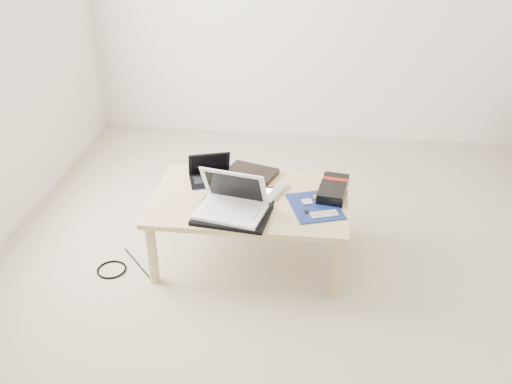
# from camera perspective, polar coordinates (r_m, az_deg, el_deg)

# --- Properties ---
(ground) EXTENTS (4.00, 4.00, 0.00)m
(ground) POSITION_cam_1_polar(r_m,az_deg,el_deg) (3.25, 7.32, -8.97)
(ground) COLOR beige
(ground) RESTS_ON ground
(coffee_table) EXTENTS (1.10, 0.70, 0.40)m
(coffee_table) POSITION_cam_1_polar(r_m,az_deg,el_deg) (3.23, -0.61, -1.31)
(coffee_table) COLOR tan
(coffee_table) RESTS_ON ground
(book) EXTENTS (0.35, 0.32, 0.03)m
(book) POSITION_cam_1_polar(r_m,az_deg,el_deg) (3.42, -0.67, 1.75)
(book) COLOR black
(book) RESTS_ON coffee_table
(netbook) EXTENTS (0.29, 0.25, 0.17)m
(netbook) POSITION_cam_1_polar(r_m,az_deg,el_deg) (3.38, -4.58, 1.76)
(netbook) COLOR black
(netbook) RESTS_ON coffee_table
(tablet) EXTENTS (0.26, 0.21, 0.01)m
(tablet) POSITION_cam_1_polar(r_m,az_deg,el_deg) (3.23, -0.14, -0.23)
(tablet) COLOR black
(tablet) RESTS_ON coffee_table
(remote) EXTENTS (0.14, 0.25, 0.02)m
(remote) POSITION_cam_1_polar(r_m,az_deg,el_deg) (3.24, 2.00, -0.07)
(remote) COLOR silver
(remote) RESTS_ON coffee_table
(neoprene_sleeve) EXTENTS (0.42, 0.33, 0.02)m
(neoprene_sleeve) POSITION_cam_1_polar(r_m,az_deg,el_deg) (3.04, -2.40, -2.27)
(neoprene_sleeve) COLOR black
(neoprene_sleeve) RESTS_ON coffee_table
(white_laptop) EXTENTS (0.40, 0.32, 0.24)m
(white_laptop) POSITION_cam_1_polar(r_m,az_deg,el_deg) (3.03, -2.46, -1.09)
(white_laptop) COLOR white
(white_laptop) RESTS_ON neoprene_sleeve
(motherboard) EXTENTS (0.35, 0.39, 0.01)m
(motherboard) POSITION_cam_1_polar(r_m,az_deg,el_deg) (3.14, 5.95, -1.42)
(motherboard) COLOR #0C154E
(motherboard) RESTS_ON coffee_table
(gpu_box) EXTENTS (0.19, 0.31, 0.06)m
(gpu_box) POSITION_cam_1_polar(r_m,az_deg,el_deg) (3.26, 7.73, 0.28)
(gpu_box) COLOR black
(gpu_box) RESTS_ON coffee_table
(cable_coil) EXTENTS (0.11, 0.11, 0.01)m
(cable_coil) POSITION_cam_1_polar(r_m,az_deg,el_deg) (3.21, -1.84, -0.49)
(cable_coil) COLOR black
(cable_coil) RESTS_ON coffee_table
(floor_cable_coil) EXTENTS (0.21, 0.21, 0.01)m
(floor_cable_coil) POSITION_cam_1_polar(r_m,az_deg,el_deg) (3.41, -14.24, -7.53)
(floor_cable_coil) COLOR black
(floor_cable_coil) RESTS_ON ground
(floor_cable_trail) EXTENTS (0.23, 0.26, 0.01)m
(floor_cable_trail) POSITION_cam_1_polar(r_m,az_deg,el_deg) (3.43, -11.78, -6.98)
(floor_cable_trail) COLOR black
(floor_cable_trail) RESTS_ON ground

